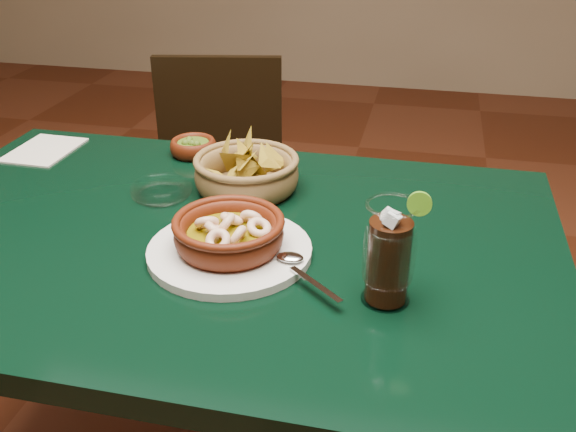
% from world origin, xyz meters
% --- Properties ---
extents(dining_table, '(1.20, 0.80, 0.75)m').
position_xyz_m(dining_table, '(0.00, 0.00, 0.65)').
color(dining_table, black).
rests_on(dining_table, ground).
extents(dining_chair, '(0.46, 0.46, 0.85)m').
position_xyz_m(dining_chair, '(-0.24, 0.70, 0.47)').
color(dining_chair, black).
rests_on(dining_chair, ground).
extents(shrimp_plate, '(0.34, 0.27, 0.08)m').
position_xyz_m(shrimp_plate, '(0.05, -0.06, 0.78)').
color(shrimp_plate, silver).
rests_on(shrimp_plate, dining_table).
extents(chip_basket, '(0.24, 0.24, 0.14)m').
position_xyz_m(chip_basket, '(0.01, 0.18, 0.79)').
color(chip_basket, olive).
rests_on(chip_basket, dining_table).
extents(guacamole_ramekin, '(0.12, 0.12, 0.04)m').
position_xyz_m(guacamole_ramekin, '(-0.16, 0.33, 0.77)').
color(guacamole_ramekin, '#451507').
rests_on(guacamole_ramekin, dining_table).
extents(cola_drink, '(0.16, 0.16, 0.18)m').
position_xyz_m(cola_drink, '(0.31, -0.13, 0.83)').
color(cola_drink, white).
rests_on(cola_drink, dining_table).
extents(glass_ashtray, '(0.13, 0.13, 0.03)m').
position_xyz_m(glass_ashtray, '(-0.14, 0.11, 0.76)').
color(glass_ashtray, white).
rests_on(glass_ashtray, dining_table).
extents(paper_menu, '(0.13, 0.17, 0.00)m').
position_xyz_m(paper_menu, '(-0.49, 0.28, 0.75)').
color(paper_menu, beige).
rests_on(paper_menu, dining_table).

